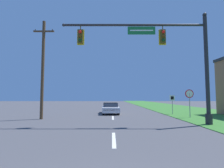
# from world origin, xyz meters

# --- Properties ---
(grass_verge_right) EXTENTS (10.00, 110.00, 0.04)m
(grass_verge_right) POSITION_xyz_m (10.50, 30.00, 0.02)
(grass_verge_right) COLOR #38752D
(grass_verge_right) RESTS_ON ground
(road_center_line) EXTENTS (0.16, 34.80, 0.01)m
(road_center_line) POSITION_xyz_m (0.00, 22.00, 0.01)
(road_center_line) COLOR silver
(road_center_line) RESTS_ON ground
(signal_mast) EXTENTS (10.18, 0.47, 7.70)m
(signal_mast) POSITION_xyz_m (3.90, 9.99, 4.72)
(signal_mast) COLOR #232326
(signal_mast) RESTS_ON grass_verge_right
(car_ahead) EXTENTS (2.00, 4.55, 1.19)m
(car_ahead) POSITION_xyz_m (-0.26, 18.17, 0.60)
(car_ahead) COLOR black
(car_ahead) RESTS_ON ground
(stop_sign) EXTENTS (0.76, 0.07, 2.50)m
(stop_sign) POSITION_xyz_m (6.90, 13.93, 1.86)
(stop_sign) COLOR gray
(stop_sign) RESTS_ON grass_verge_right
(route_sign_post) EXTENTS (0.55, 0.06, 2.03)m
(route_sign_post) POSITION_xyz_m (6.39, 17.00, 1.53)
(route_sign_post) COLOR gray
(route_sign_post) RESTS_ON grass_verge_right
(utility_pole_near) EXTENTS (1.80, 0.26, 8.50)m
(utility_pole_near) POSITION_xyz_m (-6.05, 13.07, 4.40)
(utility_pole_near) COLOR #4C3823
(utility_pole_near) RESTS_ON ground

